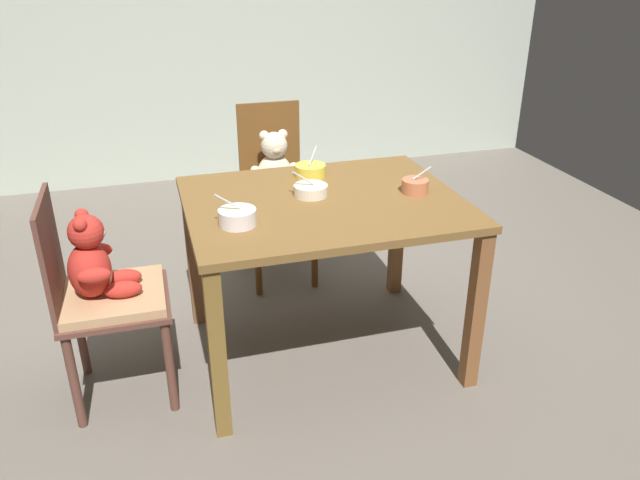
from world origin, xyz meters
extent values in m
cube|color=#696057|center=(0.00, 0.00, -0.02)|extent=(5.20, 5.20, 0.04)
cube|color=brown|center=(0.00, 0.00, 0.72)|extent=(1.12, 0.90, 0.03)
cube|color=brown|center=(-0.52, -0.41, 0.35)|extent=(0.06, 0.06, 0.71)
cube|color=brown|center=(0.52, -0.41, 0.35)|extent=(0.06, 0.06, 0.71)
cube|color=brown|center=(-0.52, 0.41, 0.35)|extent=(0.06, 0.06, 0.71)
cube|color=brown|center=(0.52, 0.41, 0.35)|extent=(0.06, 0.06, 0.71)
cube|color=brown|center=(-0.03, 0.75, 0.43)|extent=(0.37, 0.41, 0.02)
cube|color=brown|center=(-0.02, 0.94, 0.68)|extent=(0.34, 0.02, 0.50)
cylinder|color=brown|center=(-0.18, 0.58, 0.21)|extent=(0.04, 0.04, 0.41)
cylinder|color=brown|center=(0.12, 0.57, 0.21)|extent=(0.04, 0.04, 0.41)
cylinder|color=brown|center=(-0.18, 0.92, 0.21)|extent=(0.04, 0.04, 0.41)
cylinder|color=brown|center=(0.13, 0.92, 0.21)|extent=(0.04, 0.04, 0.41)
cube|color=tan|center=(-0.03, 0.75, 0.45)|extent=(0.34, 0.38, 0.04)
ellipsoid|color=beige|center=(-0.03, 0.82, 0.58)|extent=(0.19, 0.16, 0.21)
ellipsoid|color=#D8B58F|center=(-0.03, 0.77, 0.57)|extent=(0.10, 0.06, 0.13)
sphere|color=beige|center=(-0.03, 0.81, 0.74)|extent=(0.14, 0.14, 0.14)
ellipsoid|color=#D8B58F|center=(-0.03, 0.76, 0.73)|extent=(0.06, 0.05, 0.04)
sphere|color=beige|center=(-0.07, 0.82, 0.79)|extent=(0.05, 0.05, 0.05)
sphere|color=beige|center=(0.02, 0.82, 0.79)|extent=(0.05, 0.05, 0.05)
ellipsoid|color=beige|center=(-0.13, 0.80, 0.60)|extent=(0.06, 0.12, 0.06)
ellipsoid|color=beige|center=(0.08, 0.80, 0.60)|extent=(0.06, 0.12, 0.06)
ellipsoid|color=beige|center=(-0.08, 0.71, 0.50)|extent=(0.07, 0.14, 0.07)
ellipsoid|color=beige|center=(0.02, 0.71, 0.50)|extent=(0.07, 0.14, 0.07)
cube|color=brown|center=(-0.86, -0.05, 0.43)|extent=(0.41, 0.41, 0.02)
cube|color=brown|center=(-1.06, -0.04, 0.66)|extent=(0.02, 0.37, 0.44)
cylinder|color=brown|center=(-0.69, -0.22, 0.21)|extent=(0.04, 0.04, 0.41)
cylinder|color=brown|center=(-0.68, 0.12, 0.21)|extent=(0.04, 0.04, 0.41)
cylinder|color=brown|center=(-1.04, -0.22, 0.21)|extent=(0.04, 0.04, 0.41)
cylinder|color=brown|center=(-1.03, 0.13, 0.21)|extent=(0.04, 0.04, 0.41)
cube|color=tan|center=(-0.86, -0.05, 0.45)|extent=(0.38, 0.38, 0.04)
ellipsoid|color=red|center=(-0.93, -0.05, 0.58)|extent=(0.16, 0.19, 0.21)
ellipsoid|color=beige|center=(-0.88, -0.05, 0.57)|extent=(0.06, 0.10, 0.13)
sphere|color=red|center=(-0.92, -0.05, 0.73)|extent=(0.13, 0.13, 0.13)
ellipsoid|color=beige|center=(-0.88, -0.05, 0.72)|extent=(0.05, 0.05, 0.04)
sphere|color=red|center=(-0.93, -0.09, 0.78)|extent=(0.05, 0.05, 0.05)
sphere|color=red|center=(-0.93, 0.00, 0.78)|extent=(0.05, 0.05, 0.05)
ellipsoid|color=red|center=(-0.91, -0.15, 0.60)|extent=(0.12, 0.06, 0.06)
ellipsoid|color=red|center=(-0.91, 0.06, 0.60)|extent=(0.12, 0.06, 0.06)
ellipsoid|color=red|center=(-0.82, -0.10, 0.50)|extent=(0.14, 0.07, 0.07)
ellipsoid|color=red|center=(-0.82, 0.00, 0.50)|extent=(0.14, 0.07, 0.07)
cylinder|color=beige|center=(-0.04, 0.06, 0.76)|extent=(0.14, 0.14, 0.05)
cylinder|color=beige|center=(-0.04, 0.06, 0.75)|extent=(0.08, 0.08, 0.01)
cylinder|color=beige|center=(-0.04, 0.06, 0.78)|extent=(0.12, 0.12, 0.01)
cylinder|color=#BCBCC1|center=(-0.07, 0.06, 0.82)|extent=(0.10, 0.01, 0.07)
ellipsoid|color=#BCBCC1|center=(-0.03, 0.06, 0.78)|extent=(0.03, 0.02, 0.01)
cylinder|color=silver|center=(-0.38, -0.15, 0.77)|extent=(0.14, 0.14, 0.06)
cylinder|color=silver|center=(-0.38, -0.15, 0.75)|extent=(0.08, 0.08, 0.01)
cylinder|color=beige|center=(-0.38, -0.15, 0.80)|extent=(0.12, 0.12, 0.01)
cylinder|color=#BCBCC1|center=(-0.41, -0.15, 0.84)|extent=(0.10, 0.01, 0.07)
ellipsoid|color=#BCBCC1|center=(-0.37, -0.15, 0.79)|extent=(0.03, 0.02, 0.01)
cylinder|color=yellow|center=(0.02, 0.29, 0.77)|extent=(0.14, 0.14, 0.05)
cylinder|color=yellow|center=(0.02, 0.29, 0.75)|extent=(0.08, 0.08, 0.01)
cylinder|color=#C9B196|center=(0.02, 0.29, 0.79)|extent=(0.11, 0.11, 0.01)
cylinder|color=#BCBCC1|center=(0.04, 0.31, 0.83)|extent=(0.06, 0.08, 0.07)
ellipsoid|color=#BCBCC1|center=(0.02, 0.28, 0.79)|extent=(0.04, 0.04, 0.01)
cylinder|color=#BF6C46|center=(0.39, -0.03, 0.77)|extent=(0.11, 0.11, 0.06)
cylinder|color=#BF6C46|center=(0.39, -0.03, 0.75)|extent=(0.06, 0.06, 0.01)
cylinder|color=beige|center=(0.39, -0.03, 0.79)|extent=(0.09, 0.09, 0.01)
cylinder|color=#BCBCC1|center=(0.42, -0.04, 0.82)|extent=(0.08, 0.02, 0.06)
ellipsoid|color=#BCBCC1|center=(0.38, -0.03, 0.79)|extent=(0.04, 0.03, 0.01)
camera|label=1|loc=(-0.68, -2.27, 1.68)|focal=34.90mm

